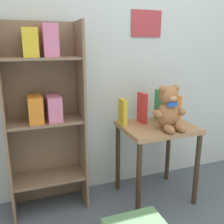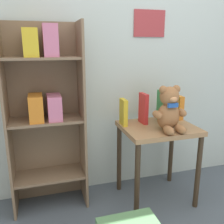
# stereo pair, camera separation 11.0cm
# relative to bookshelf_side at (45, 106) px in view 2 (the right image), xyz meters

# --- Properties ---
(wall_back) EXTENTS (4.80, 0.07, 2.50)m
(wall_back) POSITION_rel_bookshelf_side_xyz_m (0.80, 0.16, 0.43)
(wall_back) COLOR silver
(wall_back) RESTS_ON ground_plane
(bookshelf_side) EXTENTS (0.56, 0.29, 1.43)m
(bookshelf_side) POSITION_rel_bookshelf_side_xyz_m (0.00, 0.00, 0.00)
(bookshelf_side) COLOR #7F664C
(bookshelf_side) RESTS_ON ground_plane
(display_table) EXTENTS (0.57, 0.48, 0.64)m
(display_table) POSITION_rel_bookshelf_side_xyz_m (0.85, -0.20, -0.29)
(display_table) COLOR #9E754C
(display_table) RESTS_ON ground_plane
(teddy_bear) EXTENTS (0.26, 0.24, 0.34)m
(teddy_bear) POSITION_rel_bookshelf_side_xyz_m (0.88, -0.31, -0.02)
(teddy_bear) COLOR #99663D
(teddy_bear) RESTS_ON display_table
(book_standing_yellow) EXTENTS (0.04, 0.12, 0.21)m
(book_standing_yellow) POSITION_rel_bookshelf_side_xyz_m (0.60, -0.09, -0.07)
(book_standing_yellow) COLOR gold
(book_standing_yellow) RESTS_ON display_table
(book_standing_red) EXTENTS (0.04, 0.12, 0.25)m
(book_standing_red) POSITION_rel_bookshelf_side_xyz_m (0.77, -0.09, -0.05)
(book_standing_red) COLOR red
(book_standing_red) RESTS_ON display_table
(book_standing_green) EXTENTS (0.04, 0.14, 0.26)m
(book_standing_green) POSITION_rel_bookshelf_side_xyz_m (0.94, -0.09, -0.05)
(book_standing_green) COLOR #33934C
(book_standing_green) RESTS_ON display_table
(book_standing_orange) EXTENTS (0.05, 0.10, 0.20)m
(book_standing_orange) POSITION_rel_bookshelf_side_xyz_m (1.11, -0.07, -0.08)
(book_standing_orange) COLOR orange
(book_standing_orange) RESTS_ON display_table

